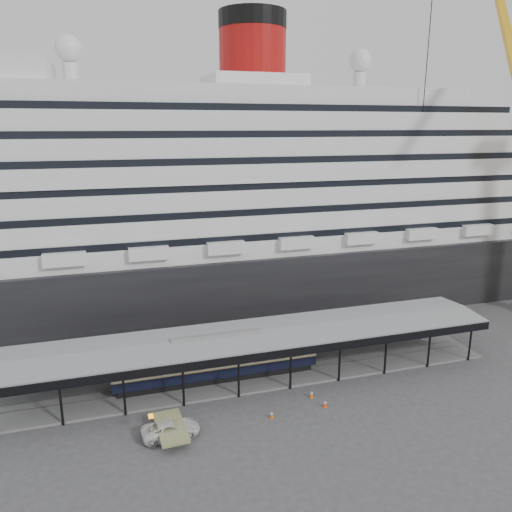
% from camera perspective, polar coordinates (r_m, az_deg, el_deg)
% --- Properties ---
extents(ground, '(200.00, 200.00, 0.00)m').
position_cam_1_polar(ground, '(54.45, 1.33, -15.80)').
color(ground, '#3D3D40').
rests_on(ground, ground).
extents(cruise_ship, '(130.00, 30.00, 43.90)m').
position_cam_1_polar(cruise_ship, '(78.49, -6.00, 7.82)').
color(cruise_ship, black).
rests_on(cruise_ship, ground).
extents(platform_canopy, '(56.00, 9.18, 5.30)m').
position_cam_1_polar(platform_canopy, '(57.53, -0.25, -11.36)').
color(platform_canopy, slate).
rests_on(platform_canopy, ground).
extents(port_truck, '(5.43, 2.72, 1.47)m').
position_cam_1_polar(port_truck, '(48.88, -9.71, -18.92)').
color(port_truck, silver).
rests_on(port_truck, ground).
extents(pullman_carriage, '(22.67, 3.17, 22.26)m').
position_cam_1_polar(pullman_carriage, '(56.42, -4.52, -11.58)').
color(pullman_carriage, black).
rests_on(pullman_carriage, ground).
extents(traffic_cone_left, '(0.44, 0.44, 0.74)m').
position_cam_1_polar(traffic_cone_left, '(50.98, 1.80, -17.64)').
color(traffic_cone_left, orange).
rests_on(traffic_cone_left, ground).
extents(traffic_cone_mid, '(0.55, 0.55, 0.80)m').
position_cam_1_polar(traffic_cone_mid, '(53.04, 7.90, -16.35)').
color(traffic_cone_mid, '#F2430D').
rests_on(traffic_cone_mid, ground).
extents(traffic_cone_right, '(0.47, 0.47, 0.80)m').
position_cam_1_polar(traffic_cone_right, '(54.47, 6.37, -15.40)').
color(traffic_cone_right, orange).
rests_on(traffic_cone_right, ground).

